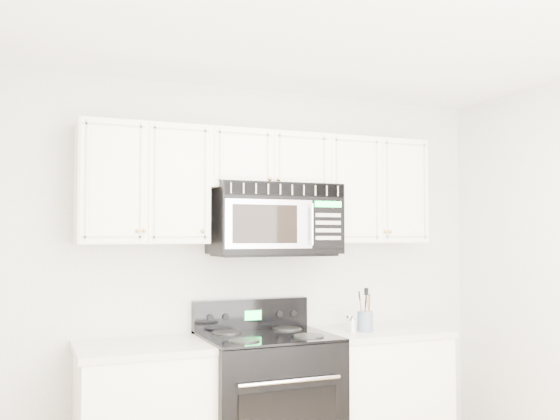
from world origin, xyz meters
TOP-DOWN VIEW (x-y plane):
  - room at (0.00, 0.00)m, footprint 3.51×3.51m
  - base_cabinet_right at (0.80, 1.44)m, footprint 0.86×0.65m
  - range at (-0.05, 1.41)m, footprint 0.82×0.74m
  - upper_cabinets at (-0.00, 1.58)m, footprint 2.44×0.37m
  - microwave at (0.05, 1.53)m, footprint 0.85×0.47m
  - utensil_crock at (0.66, 1.37)m, footprint 0.11×0.11m
  - shaker_salt at (0.57, 1.43)m, footprint 0.04×0.04m
  - shaker_pepper at (0.56, 1.36)m, footprint 0.04×0.04m

SIDE VIEW (x-z plane):
  - base_cabinet_right at x=0.80m, z-range -0.03..0.89m
  - range at x=-0.05m, z-range -0.08..1.05m
  - shaker_pepper at x=0.56m, z-range 0.92..1.01m
  - shaker_salt at x=0.57m, z-range 0.92..1.03m
  - utensil_crock at x=0.66m, z-range 0.85..1.14m
  - room at x=0.00m, z-range 0.00..2.60m
  - microwave at x=0.05m, z-range 1.45..1.92m
  - upper_cabinets at x=0.00m, z-range 1.56..2.31m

